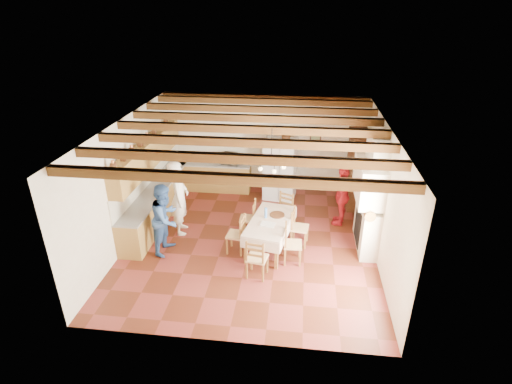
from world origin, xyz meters
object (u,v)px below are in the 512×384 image
Objects in this scene: hutch at (357,169)px; chair_left_near at (236,234)px; dining_table at (270,223)px; chair_right_near at (293,244)px; chair_right_far at (300,227)px; chair_end_near at (257,257)px; person_man at (179,198)px; chair_left_far at (248,218)px; person_woman_red at (342,195)px; refrigerator at (280,169)px; person_woman_blue at (166,219)px; chair_end_far at (283,211)px; microwave at (231,159)px.

hutch is 4.23m from chair_left_near.
dining_table is 1.95× the size of chair_right_near.
chair_end_near is at bearing 155.46° from chair_right_far.
chair_right_near is at bearing -120.65° from person_man.
chair_left_far is 1.58m from chair_right_near.
chair_left_near is at bearing -127.31° from person_man.
refrigerator is at bearing -116.60° from person_woman_red.
person_woman_red is at bearing -117.60° from chair_end_near.
chair_left_near is 3.08m from person_woman_red.
dining_table is 2.45m from person_woman_blue.
chair_left_far is at bearing 174.40° from chair_left_near.
hutch reaches higher than chair_right_far.
chair_left_far is 0.55× the size of person_woman_blue.
person_woman_blue reaches higher than chair_end_near.
hutch is 2.28× the size of chair_right_far.
chair_right_near is 0.98m from chair_end_near.
chair_right_far is 3.20m from person_woman_blue.
person_woman_blue is (-2.67, -1.38, 0.39)m from chair_end_far.
chair_left_near is 1.80m from person_man.
chair_left_far and chair_end_near have the same top height.
refrigerator is 0.83× the size of hutch.
hutch is at bearing 6.52° from microwave.
chair_end_near is at bearing -58.74° from microwave.
chair_right_far is at bearing -29.53° from person_woman_red.
microwave is at bearing 45.36° from chair_right_far.
chair_left_near is 1.70× the size of microwave.
microwave is at bearing 176.79° from refrigerator.
hutch is 2.91m from chair_right_far.
refrigerator is 2.42m from chair_left_far.
dining_table is 0.78m from chair_right_near.
person_woman_red is at bearing -88.90° from person_man.
chair_left_far is (-0.62, 0.55, -0.20)m from dining_table.
microwave is (-3.26, 1.71, 0.23)m from person_woman_red.
chair_left_near is at bearing 116.52° from chair_right_far.
chair_right_near is 0.58× the size of person_woman_red.
refrigerator reaches higher than microwave.
chair_end_near is at bearing -124.38° from hutch.
hutch is 5.07m from person_man.
refrigerator is 1.58m from microwave.
chair_end_near is 0.49× the size of person_man.
chair_end_near is (-0.19, -1.13, -0.20)m from dining_table.
microwave is (-2.19, 2.89, 0.58)m from chair_right_far.
person_woman_blue is (-2.47, -3.22, -0.05)m from refrigerator.
refrigerator is at bearing 171.73° from chair_left_near.
refrigerator reaches higher than chair_end_near.
person_woman_red is at bearing -34.39° from chair_right_near.
person_man is at bearing 5.61° from person_woman_blue.
person_man is at bearing -156.69° from hutch.
refrigerator is at bearing 3.12° from microwave.
chair_left_near is at bearing -64.09° from microwave.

